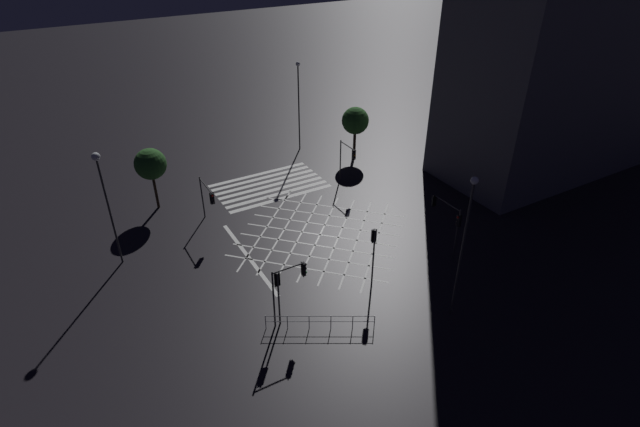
{
  "coord_description": "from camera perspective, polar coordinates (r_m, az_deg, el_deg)",
  "views": [
    {
      "loc": [
        16.33,
        28.45,
        21.98
      ],
      "look_at": [
        0.0,
        0.0,
        1.97
      ],
      "focal_mm": 28.0,
      "sensor_mm": 36.0,
      "label": 1
    }
  ],
  "objects": [
    {
      "name": "road_markings",
      "position": [
        43.37,
        -3.84,
        0.86
      ],
      "size": [
        15.09,
        19.92,
        0.01
      ],
      "color": "silver",
      "rests_on": "ground_plane"
    },
    {
      "name": "street_lamp_west",
      "position": [
        36.15,
        -23.55,
        2.99
      ],
      "size": [
        0.56,
        0.56,
        8.71
      ],
      "color": "#2D2D30",
      "rests_on": "ground_plane"
    },
    {
      "name": "street_tree_near",
      "position": [
        51.11,
        4.05,
        10.51
      ],
      "size": [
        2.74,
        2.74,
        5.23
      ],
      "color": "#38281C",
      "rests_on": "ground_plane"
    },
    {
      "name": "traffic_light_median_north",
      "position": [
        32.83,
        6.11,
        -3.72
      ],
      "size": [
        0.36,
        0.39,
        4.49
      ],
      "rotation": [
        0.0,
        0.0,
        -1.57
      ],
      "color": "#2D2D30",
      "rests_on": "ground_plane"
    },
    {
      "name": "traffic_light_se_cross",
      "position": [
        40.05,
        -12.72,
        1.96
      ],
      "size": [
        0.36,
        3.15,
        3.78
      ],
      "rotation": [
        0.0,
        0.0,
        1.57
      ],
      "color": "#2D2D30",
      "rests_on": "ground_plane"
    },
    {
      "name": "street_tree_far",
      "position": [
        43.45,
        -18.81,
        5.35
      ],
      "size": [
        2.62,
        2.62,
        5.45
      ],
      "color": "#38281C",
      "rests_on": "ground_plane"
    },
    {
      "name": "traffic_light_nw_main",
      "position": [
        36.91,
        15.46,
        -1.48
      ],
      "size": [
        0.39,
        0.36,
        3.7
      ],
      "color": "#2D2D30",
      "rests_on": "ground_plane"
    },
    {
      "name": "traffic_light_ne_main",
      "position": [
        30.02,
        -3.4,
        -7.68
      ],
      "size": [
        2.32,
        0.36,
        4.22
      ],
      "rotation": [
        0.0,
        0.0,
        3.14
      ],
      "color": "#2D2D30",
      "rests_on": "ground_plane"
    },
    {
      "name": "street_lamp_east",
      "position": [
        29.8,
        16.28,
        -1.97
      ],
      "size": [
        0.44,
        0.44,
        9.73
      ],
      "color": "#2D2D30",
      "rests_on": "ground_plane"
    },
    {
      "name": "pedestrian_railing",
      "position": [
        30.96,
        0.0,
        -12.13
      ],
      "size": [
        5.8,
        3.35,
        1.05
      ],
      "rotation": [
        0.0,
        0.0,
        2.62
      ],
      "color": "gray",
      "rests_on": "ground_plane"
    },
    {
      "name": "ground_plane",
      "position": [
        39.49,
        0.0,
        -2.44
      ],
      "size": [
        200.0,
        200.0,
        0.0
      ],
      "primitive_type": "plane",
      "color": "black"
    },
    {
      "name": "office_building",
      "position": [
        57.18,
        31.93,
        20.04
      ],
      "size": [
        36.35,
        10.06,
        29.93
      ],
      "color": "slate",
      "rests_on": "ground_plane"
    },
    {
      "name": "street_lamp_far",
      "position": [
        51.99,
        -2.47,
        13.42
      ],
      "size": [
        0.44,
        0.44,
        9.28
      ],
      "color": "#2D2D30",
      "rests_on": "ground_plane"
    },
    {
      "name": "traffic_light_nw_cross",
      "position": [
        37.5,
        13.99,
        0.06
      ],
      "size": [
        0.36,
        2.96,
        4.14
      ],
      "rotation": [
        0.0,
        0.0,
        -1.57
      ],
      "color": "#2D2D30",
      "rests_on": "ground_plane"
    },
    {
      "name": "traffic_light_ne_cross",
      "position": [
        30.01,
        -4.88,
        -8.43
      ],
      "size": [
        0.36,
        0.39,
        3.94
      ],
      "rotation": [
        0.0,
        0.0,
        -1.57
      ],
      "color": "#2D2D30",
      "rests_on": "ground_plane"
    },
    {
      "name": "traffic_light_sw_cross",
      "position": [
        45.44,
        3.22,
        6.61
      ],
      "size": [
        0.36,
        2.49,
        4.05
      ],
      "rotation": [
        0.0,
        0.0,
        1.57
      ],
      "color": "#2D2D30",
      "rests_on": "ground_plane"
    }
  ]
}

